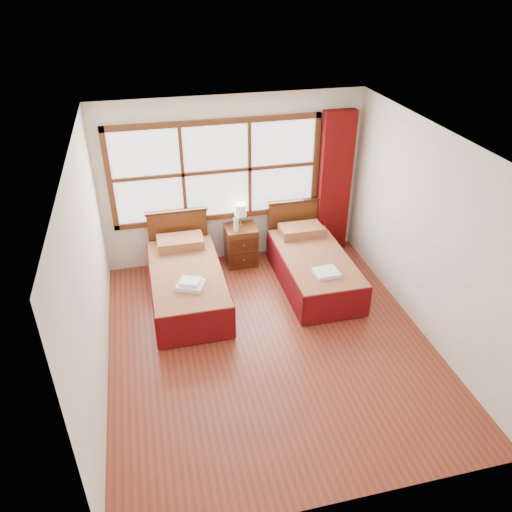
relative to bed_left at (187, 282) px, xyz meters
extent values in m
plane|color=maroon|center=(0.90, -1.20, -0.30)|extent=(4.50, 4.50, 0.00)
plane|color=white|center=(0.90, -1.20, 2.30)|extent=(4.50, 4.50, 0.00)
plane|color=silver|center=(0.90, 1.05, 1.00)|extent=(4.00, 0.00, 4.00)
plane|color=silver|center=(-1.10, -1.20, 1.00)|extent=(0.00, 4.50, 4.50)
plane|color=silver|center=(2.90, -1.20, 1.00)|extent=(0.00, 4.50, 4.50)
cube|color=white|center=(0.65, 1.02, 1.20)|extent=(3.00, 0.02, 1.40)
cube|color=#552A12|center=(0.65, 1.00, 0.46)|extent=(3.16, 0.06, 0.08)
cube|color=#552A12|center=(0.65, 1.00, 1.94)|extent=(3.16, 0.06, 0.08)
cube|color=#552A12|center=(-0.89, 1.00, 1.20)|extent=(0.08, 0.06, 1.56)
cube|color=#552A12|center=(2.19, 1.00, 1.20)|extent=(0.08, 0.06, 1.56)
cube|color=#552A12|center=(0.15, 1.00, 1.20)|extent=(0.05, 0.05, 1.40)
cube|color=#552A12|center=(1.15, 1.00, 1.20)|extent=(0.05, 0.05, 1.40)
cube|color=#552A12|center=(0.65, 1.00, 1.20)|extent=(3.00, 0.05, 0.05)
cube|color=#5F0909|center=(2.50, 0.91, 0.87)|extent=(0.50, 0.16, 2.30)
cube|color=#3A1B0C|center=(0.00, -0.07, -0.15)|extent=(0.86, 1.73, 0.28)
cube|color=#62190E|center=(0.00, -0.07, 0.10)|extent=(0.97, 1.92, 0.23)
cube|color=#5F0A0D|center=(-0.48, -0.07, -0.04)|extent=(0.03, 1.92, 0.48)
cube|color=#5F0A0D|center=(0.48, -0.07, -0.04)|extent=(0.03, 1.92, 0.48)
cube|color=#5F0A0D|center=(0.00, -1.02, -0.04)|extent=(0.97, 0.03, 0.48)
cube|color=#62190E|center=(0.00, 0.63, 0.30)|extent=(0.68, 0.39, 0.15)
cube|color=#552A12|center=(0.00, 0.94, 0.17)|extent=(0.90, 0.06, 0.94)
cube|color=#3A1B0C|center=(0.00, 0.94, 0.65)|extent=(0.94, 0.08, 0.04)
cube|color=#3A1B0C|center=(1.87, -0.07, -0.16)|extent=(0.83, 1.67, 0.27)
cube|color=#62190E|center=(1.87, -0.07, 0.09)|extent=(0.93, 1.85, 0.23)
cube|color=#5F0A0D|center=(1.40, -0.07, -0.04)|extent=(0.03, 1.85, 0.46)
cube|color=#5F0A0D|center=(2.34, -0.07, -0.04)|extent=(0.03, 1.85, 0.46)
cube|color=#5F0A0D|center=(1.87, -0.99, -0.04)|extent=(0.93, 0.03, 0.46)
cube|color=#62190E|center=(1.87, 0.60, 0.28)|extent=(0.65, 0.38, 0.15)
cube|color=#552A12|center=(1.87, 0.94, 0.16)|extent=(0.87, 0.06, 0.91)
cube|color=#3A1B0C|center=(1.87, 0.94, 0.62)|extent=(0.91, 0.08, 0.04)
cube|color=#552A12|center=(0.95, 0.80, 0.02)|extent=(0.48, 0.42, 0.63)
cube|color=#3A1B0C|center=(0.95, 0.58, -0.11)|extent=(0.42, 0.02, 0.19)
cube|color=#3A1B0C|center=(0.95, 0.58, 0.15)|extent=(0.42, 0.02, 0.19)
sphere|color=olive|center=(0.95, 0.56, -0.11)|extent=(0.03, 0.03, 0.03)
sphere|color=olive|center=(0.95, 0.56, 0.15)|extent=(0.03, 0.03, 0.03)
cube|color=white|center=(0.02, -0.46, 0.25)|extent=(0.43, 0.40, 0.05)
cube|color=white|center=(0.02, -0.46, 0.30)|extent=(0.32, 0.30, 0.05)
cube|color=white|center=(1.86, -0.57, 0.23)|extent=(0.34, 0.30, 0.05)
cylinder|color=gold|center=(0.97, 0.87, 0.35)|extent=(0.11, 0.11, 0.02)
cylinder|color=gold|center=(0.97, 0.87, 0.44)|extent=(0.02, 0.02, 0.16)
cylinder|color=silver|center=(0.97, 0.87, 0.61)|extent=(0.19, 0.19, 0.19)
cylinder|color=#BDE1F3|center=(0.86, 0.70, 0.45)|extent=(0.07, 0.07, 0.22)
cylinder|color=blue|center=(0.86, 0.70, 0.58)|extent=(0.03, 0.03, 0.03)
cylinder|color=#BDE1F3|center=(0.88, 0.73, 0.44)|extent=(0.06, 0.06, 0.20)
cylinder|color=blue|center=(0.88, 0.73, 0.55)|extent=(0.03, 0.03, 0.03)
camera|label=1|loc=(-0.41, -5.91, 3.92)|focal=35.00mm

